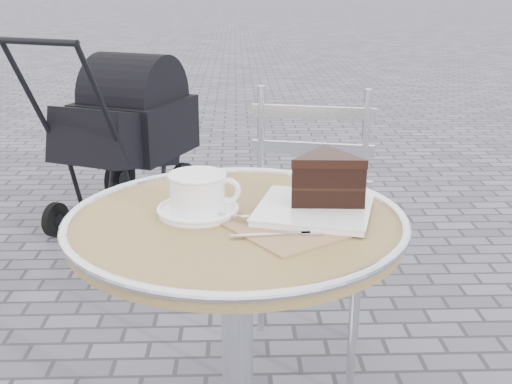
{
  "coord_description": "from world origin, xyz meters",
  "views": [
    {
      "loc": [
        0.0,
        -1.26,
        1.21
      ],
      "look_at": [
        0.04,
        0.02,
        0.78
      ],
      "focal_mm": 45.0,
      "sensor_mm": 36.0,
      "label": 1
    }
  ],
  "objects_px": {
    "cake_plate_set": "(324,186)",
    "cappuccino_set": "(199,196)",
    "bistro_chair": "(308,196)",
    "cafe_table": "(237,289)",
    "baby_stroller": "(125,137)"
  },
  "relations": [
    {
      "from": "baby_stroller",
      "to": "bistro_chair",
      "type": "bearing_deg",
      "value": -33.84
    },
    {
      "from": "cake_plate_set",
      "to": "baby_stroller",
      "type": "bearing_deg",
      "value": 127.23
    },
    {
      "from": "cafe_table",
      "to": "bistro_chair",
      "type": "height_order",
      "value": "bistro_chair"
    },
    {
      "from": "cafe_table",
      "to": "baby_stroller",
      "type": "distance_m",
      "value": 2.03
    },
    {
      "from": "cake_plate_set",
      "to": "cappuccino_set",
      "type": "bearing_deg",
      "value": -163.25
    },
    {
      "from": "cafe_table",
      "to": "bistro_chair",
      "type": "bearing_deg",
      "value": 71.13
    },
    {
      "from": "cappuccino_set",
      "to": "baby_stroller",
      "type": "height_order",
      "value": "baby_stroller"
    },
    {
      "from": "bistro_chair",
      "to": "cake_plate_set",
      "type": "bearing_deg",
      "value": -80.7
    },
    {
      "from": "cafe_table",
      "to": "cappuccino_set",
      "type": "bearing_deg",
      "value": 159.32
    },
    {
      "from": "cafe_table",
      "to": "cappuccino_set",
      "type": "xyz_separation_m",
      "value": [
        -0.08,
        0.03,
        0.2
      ]
    },
    {
      "from": "cafe_table",
      "to": "baby_stroller",
      "type": "xyz_separation_m",
      "value": [
        -0.57,
        1.95,
        -0.13
      ]
    },
    {
      "from": "cappuccino_set",
      "to": "cake_plate_set",
      "type": "xyz_separation_m",
      "value": [
        0.27,
        0.0,
        0.02
      ]
    },
    {
      "from": "cafe_table",
      "to": "baby_stroller",
      "type": "bearing_deg",
      "value": 106.25
    },
    {
      "from": "bistro_chair",
      "to": "baby_stroller",
      "type": "relative_size",
      "value": 0.86
    },
    {
      "from": "cake_plate_set",
      "to": "baby_stroller",
      "type": "xyz_separation_m",
      "value": [
        -0.75,
        1.91,
        -0.35
      ]
    }
  ]
}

